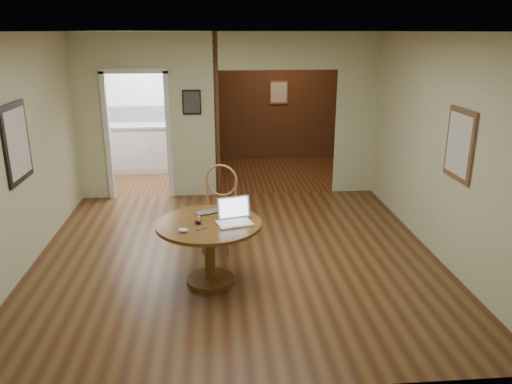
{
  "coord_description": "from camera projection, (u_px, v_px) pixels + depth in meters",
  "views": [
    {
      "loc": [
        -0.25,
        -5.74,
        2.71
      ],
      "look_at": [
        0.22,
        -0.2,
        0.91
      ],
      "focal_mm": 35.0,
      "sensor_mm": 36.0,
      "label": 1
    }
  ],
  "objects": [
    {
      "name": "floor",
      "position": [
        237.0,
        256.0,
        6.29
      ],
      "size": [
        5.0,
        5.0,
        0.0
      ],
      "primitive_type": "plane",
      "color": "#422213",
      "rests_on": "ground"
    },
    {
      "name": "room_shell",
      "position": [
        201.0,
        115.0,
        8.79
      ],
      "size": [
        5.2,
        7.5,
        5.0
      ],
      "color": "silver",
      "rests_on": "ground"
    },
    {
      "name": "dining_table",
      "position": [
        209.0,
        238.0,
        5.48
      ],
      "size": [
        1.15,
        1.15,
        0.72
      ],
      "rotation": [
        0.0,
        0.0,
        -0.15
      ],
      "color": "brown",
      "rests_on": "ground"
    },
    {
      "name": "chair",
      "position": [
        220.0,
        203.0,
        6.36
      ],
      "size": [
        0.58,
        0.58,
        1.1
      ],
      "rotation": [
        0.0,
        0.0,
        -0.31
      ],
      "color": "#9C5C37",
      "rests_on": "ground"
    },
    {
      "name": "open_laptop",
      "position": [
        234.0,
        216.0,
        5.42
      ],
      "size": [
        0.42,
        0.4,
        0.26
      ],
      "rotation": [
        0.0,
        0.0,
        0.27
      ],
      "color": "silver",
      "rests_on": "dining_table"
    },
    {
      "name": "closed_laptop",
      "position": [
        211.0,
        213.0,
        5.66
      ],
      "size": [
        0.38,
        0.32,
        0.03
      ],
      "primitive_type": "imported",
      "rotation": [
        0.0,
        0.0,
        0.44
      ],
      "color": "#A6A6AB",
      "rests_on": "dining_table"
    },
    {
      "name": "mouse",
      "position": [
        183.0,
        230.0,
        5.15
      ],
      "size": [
        0.12,
        0.08,
        0.05
      ],
      "primitive_type": "ellipsoid",
      "rotation": [
        0.0,
        0.0,
        -0.16
      ],
      "color": "silver",
      "rests_on": "dining_table"
    },
    {
      "name": "wine_glass",
      "position": [
        198.0,
        220.0,
        5.37
      ],
      "size": [
        0.09,
        0.09,
        0.1
      ],
      "primitive_type": null,
      "color": "white",
      "rests_on": "dining_table"
    },
    {
      "name": "pen",
      "position": [
        201.0,
        229.0,
        5.24
      ],
      "size": [
        0.12,
        0.1,
        0.01
      ],
      "primitive_type": "cylinder",
      "rotation": [
        0.0,
        1.57,
        0.69
      ],
      "color": "navy",
      "rests_on": "dining_table"
    },
    {
      "name": "kitchen_cabinet",
      "position": [
        160.0,
        147.0,
        10.02
      ],
      "size": [
        2.06,
        0.6,
        0.94
      ],
      "color": "silver",
      "rests_on": "ground"
    },
    {
      "name": "grocery_bag",
      "position": [
        188.0,
        115.0,
        9.87
      ],
      "size": [
        0.43,
        0.41,
        0.34
      ],
      "primitive_type": "ellipsoid",
      "rotation": [
        0.0,
        0.0,
        -0.41
      ],
      "color": "beige",
      "rests_on": "kitchen_cabinet"
    }
  ]
}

